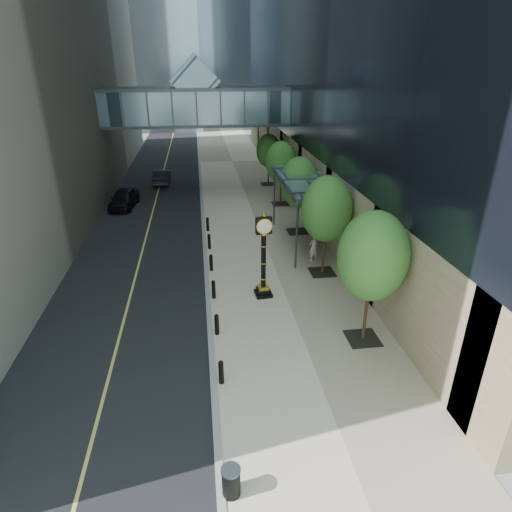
{
  "coord_description": "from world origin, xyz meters",
  "views": [
    {
      "loc": [
        -3.11,
        -11.75,
        11.14
      ],
      "look_at": [
        -0.54,
        7.27,
        2.35
      ],
      "focal_mm": 30.0,
      "sensor_mm": 36.0,
      "label": 1
    }
  ],
  "objects_px": {
    "car_near": "(124,198)",
    "car_far": "(162,177)",
    "trash_bin": "(231,482)",
    "street_clock": "(263,261)",
    "pedestrian": "(314,247)"
  },
  "relations": [
    {
      "from": "car_far",
      "to": "street_clock",
      "type": "bearing_deg",
      "value": 106.62
    },
    {
      "from": "trash_bin",
      "to": "pedestrian",
      "type": "relative_size",
      "value": 0.51
    },
    {
      "from": "car_near",
      "to": "street_clock",
      "type": "bearing_deg",
      "value": -53.67
    },
    {
      "from": "street_clock",
      "to": "car_near",
      "type": "bearing_deg",
      "value": 115.02
    },
    {
      "from": "car_near",
      "to": "car_far",
      "type": "bearing_deg",
      "value": 76.39
    },
    {
      "from": "trash_bin",
      "to": "car_near",
      "type": "distance_m",
      "value": 27.96
    },
    {
      "from": "street_clock",
      "to": "pedestrian",
      "type": "relative_size",
      "value": 2.52
    },
    {
      "from": "pedestrian",
      "to": "car_near",
      "type": "xyz_separation_m",
      "value": [
        -12.87,
        12.45,
        -0.17
      ]
    },
    {
      "from": "trash_bin",
      "to": "car_far",
      "type": "xyz_separation_m",
      "value": [
        -4.06,
        34.31,
        0.21
      ]
    },
    {
      "from": "pedestrian",
      "to": "car_near",
      "type": "height_order",
      "value": "pedestrian"
    },
    {
      "from": "street_clock",
      "to": "trash_bin",
      "type": "xyz_separation_m",
      "value": [
        -2.55,
        -10.94,
        -1.48
      ]
    },
    {
      "from": "trash_bin",
      "to": "street_clock",
      "type": "bearing_deg",
      "value": 76.89
    },
    {
      "from": "street_clock",
      "to": "pedestrian",
      "type": "bearing_deg",
      "value": 41.29
    },
    {
      "from": "trash_bin",
      "to": "car_near",
      "type": "xyz_separation_m",
      "value": [
        -6.7,
        27.14,
        0.27
      ]
    },
    {
      "from": "car_near",
      "to": "car_far",
      "type": "relative_size",
      "value": 1.05
    }
  ]
}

